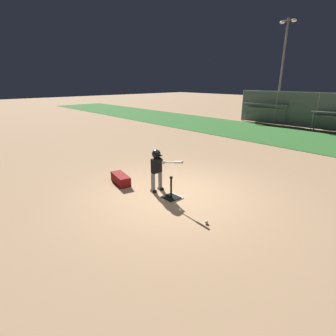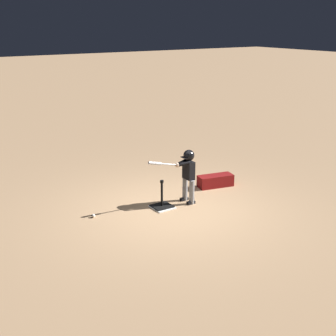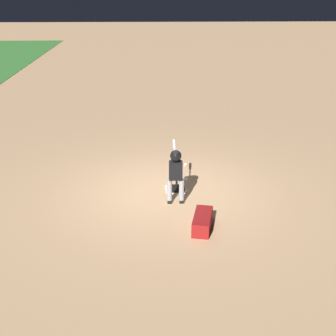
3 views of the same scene
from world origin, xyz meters
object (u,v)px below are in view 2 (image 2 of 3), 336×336
batter_child (187,170)px  baseball (93,216)px  batting_tee (162,204)px  equipment_bag (215,181)px

batter_child → baseball: size_ratio=15.88×
batter_child → batting_tee: bearing=-5.1°
batter_child → baseball: bearing=-9.9°
baseball → equipment_bag: bearing=-178.2°
batter_child → equipment_bag: 1.39m
baseball → batter_child: bearing=170.1°
baseball → equipment_bag: equipment_bag is taller
batting_tee → batter_child: batter_child is taller
batting_tee → baseball: (1.44, -0.30, -0.05)m
batting_tee → baseball: 1.47m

